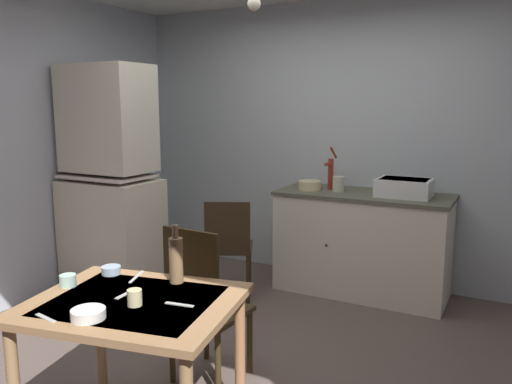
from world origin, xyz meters
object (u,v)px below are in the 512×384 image
Objects in this scene: hutch_cabinet at (110,187)px; glass_bottle at (176,259)px; chair_far_side at (203,304)px; hand_pump at (331,171)px; mixing_bowl_counter at (310,185)px; chair_by_counter at (229,246)px; dining_table at (134,321)px; teacup_cream at (135,298)px; serving_bowl_wide at (88,314)px; sink_basin at (404,187)px.

glass_bottle is at bearing -37.61° from hutch_cabinet.
hand_pump is at bearing 87.81° from chair_far_side.
mixing_bowl_counter is 0.23× the size of chair_by_counter.
mixing_bowl_counter is at bearing 92.34° from dining_table.
hutch_cabinet is 5.14× the size of hand_pump.
teacup_cream reaches higher than dining_table.
chair_by_counter is at bearing -131.42° from hand_pump.
hand_pump is 2.61× the size of serving_bowl_wide.
teacup_cream is 0.25× the size of glass_bottle.
chair_far_side reaches higher than chair_by_counter.
teacup_cream is (-0.68, -2.59, -0.19)m from sink_basin.
hutch_cabinet is 26.23× the size of teacup_cream.
hand_pump is 0.23m from mixing_bowl_counter.
mixing_bowl_counter is 2.20m from glass_bottle.
hutch_cabinet is 1.95m from chair_far_side.
dining_table is 1.95m from chair_by_counter.
glass_bottle is (-0.69, -2.24, -0.10)m from sink_basin.
chair_far_side is (-0.02, 0.62, -0.14)m from dining_table.
glass_bottle reaches higher than chair_by_counter.
hand_pump is at bearing 48.58° from chair_by_counter.
sink_basin is 0.50× the size of chair_by_counter.
teacup_cream is at bearing -86.51° from mixing_bowl_counter.
mixing_bowl_counter is (1.55, 0.90, 0.01)m from hutch_cabinet.
sink_basin is (2.38, 0.95, 0.04)m from hutch_cabinet.
sink_basin is at bearing 74.92° from serving_bowl_wide.
serving_bowl_wide is (0.08, -2.75, -0.17)m from mixing_bowl_counter.
serving_bowl_wide is at bearing -110.57° from teacup_cream.
dining_table is 3.57× the size of glass_bottle.
hutch_cabinet is at bearing 131.25° from serving_bowl_wide.
sink_basin reaches higher than dining_table.
chair_far_side is at bearing 99.38° from glass_bottle.
dining_table is 0.38m from glass_bottle.
glass_bottle is at bearing 92.69° from teacup_cream.
hutch_cabinet is 2.13m from glass_bottle.
hand_pump is at bearing 30.63° from mixing_bowl_counter.
serving_bowl_wide is (1.62, -1.85, -0.16)m from hutch_cabinet.
hutch_cabinet is 2.47m from serving_bowl_wide.
dining_table is at bearing -72.55° from chair_by_counter.
serving_bowl_wide is (-0.75, -2.80, -0.21)m from sink_basin.
hutch_cabinet is at bearing -149.88° from mixing_bowl_counter.
dining_table is 0.29m from serving_bowl_wide.
hutch_cabinet is at bearing -166.09° from chair_by_counter.
hand_pump is 2.86m from serving_bowl_wide.
sink_basin is 1.43× the size of glass_bottle.
glass_bottle reaches higher than mixing_bowl_counter.
serving_bowl_wide is at bearing -75.20° from chair_by_counter.
dining_table is at bearing 138.61° from teacup_cream.
sink_basin is 1.13× the size of hand_pump.
hutch_cabinet is 1.98m from hand_pump.
chair_far_side is at bearing -30.92° from hutch_cabinet.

